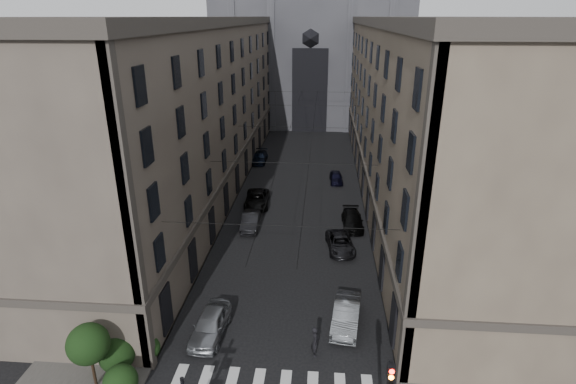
% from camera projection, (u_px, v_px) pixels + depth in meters
% --- Properties ---
extents(sidewalk_left, '(7.00, 80.00, 0.15)m').
position_uv_depth(sidewalk_left, '(213.00, 185.00, 53.77)').
color(sidewalk_left, '#383533').
rests_on(sidewalk_left, ground).
extents(sidewalk_right, '(7.00, 80.00, 0.15)m').
position_uv_depth(sidewalk_right, '(391.00, 190.00, 52.23)').
color(sidewalk_right, '#383533').
rests_on(sidewalk_right, ground).
extents(building_left, '(13.60, 60.60, 18.85)m').
position_uv_depth(building_left, '(183.00, 107.00, 50.60)').
color(building_left, '#494038').
rests_on(building_left, ground).
extents(building_right, '(13.60, 60.60, 18.85)m').
position_uv_depth(building_right, '(425.00, 111.00, 48.63)').
color(building_right, brown).
rests_on(building_right, ground).
extents(gothic_tower, '(35.00, 23.00, 58.00)m').
position_uv_depth(gothic_tower, '(313.00, 23.00, 82.68)').
color(gothic_tower, '#2D2D33').
rests_on(gothic_tower, ground).
extents(shrub_cluster, '(3.90, 4.40, 3.90)m').
position_uv_depth(shrub_cluster, '(110.00, 355.00, 24.24)').
color(shrub_cluster, black).
rests_on(shrub_cluster, sidewalk_left).
extents(tram_wires, '(14.00, 60.00, 0.43)m').
position_uv_depth(tram_wires, '(301.00, 128.00, 50.04)').
color(tram_wires, black).
rests_on(tram_wires, ground).
extents(car_left_near, '(2.21, 4.83, 1.61)m').
position_uv_depth(car_left_near, '(210.00, 324.00, 28.27)').
color(car_left_near, gray).
rests_on(car_left_near, ground).
extents(car_left_midnear, '(1.73, 4.54, 1.48)m').
position_uv_depth(car_left_midnear, '(251.00, 221.00, 42.68)').
color(car_left_midnear, black).
rests_on(car_left_midnear, ground).
extents(car_left_midfar, '(2.76, 5.44, 1.47)m').
position_uv_depth(car_left_midfar, '(257.00, 199.00, 47.78)').
color(car_left_midfar, black).
rests_on(car_left_midfar, ground).
extents(car_left_far, '(1.95, 4.78, 1.39)m').
position_uv_depth(car_left_far, '(260.00, 157.00, 62.05)').
color(car_left_far, black).
rests_on(car_left_far, ground).
extents(car_right_near, '(2.27, 4.94, 1.57)m').
position_uv_depth(car_right_near, '(346.00, 315.00, 29.21)').
color(car_right_near, gray).
rests_on(car_right_near, ground).
extents(car_right_midnear, '(2.72, 4.92, 1.30)m').
position_uv_depth(car_right_midnear, '(340.00, 243.00, 38.69)').
color(car_right_midnear, black).
rests_on(car_right_midnear, ground).
extents(car_right_midfar, '(2.08, 4.75, 1.36)m').
position_uv_depth(car_right_midfar, '(352.00, 220.00, 42.92)').
color(car_right_midfar, black).
rests_on(car_right_midfar, ground).
extents(car_right_far, '(1.68, 3.81, 1.27)m').
position_uv_depth(car_right_far, '(336.00, 177.00, 54.50)').
color(car_right_far, black).
rests_on(car_right_far, ground).
extents(pedestrian, '(0.50, 0.73, 1.95)m').
position_uv_depth(pedestrian, '(315.00, 341.00, 26.52)').
color(pedestrian, black).
rests_on(pedestrian, ground).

